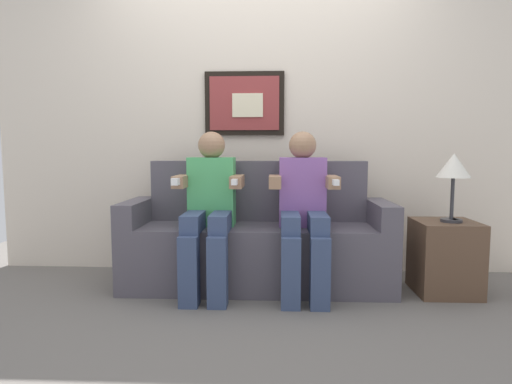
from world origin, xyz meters
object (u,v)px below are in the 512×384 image
Objects in this scene: side_table_right at (445,257)px; spare_remote_on_table at (453,220)px; table_lamp at (454,169)px; person_on_left at (209,205)px; person_on_right at (303,206)px; couch at (257,243)px.

side_table_right is 0.26m from spare_remote_on_table.
side_table_right is at bearing 121.69° from table_lamp.
person_on_right is at bearing 0.04° from person_on_left.
couch is 1.70× the size of person_on_left.
couch is at bearing 174.02° from table_lamp.
spare_remote_on_table is (0.02, 0.02, -0.35)m from table_lamp.
spare_remote_on_table is at bearing 1.63° from person_on_left.
table_lamp reaches higher than spare_remote_on_table.
spare_remote_on_table is at bearing 43.61° from table_lamp.
couch is at bearing 175.32° from side_table_right.
person_on_left is 8.54× the size of spare_remote_on_table.
person_on_right is 1.02m from spare_remote_on_table.
side_table_right is 0.61m from table_lamp.
table_lamp is at bearing 1.68° from person_on_right.
person_on_right is 1.03m from table_lamp.
couch is 14.53× the size of spare_remote_on_table.
couch is 3.78× the size of side_table_right.
spare_remote_on_table is (0.04, -0.01, 0.26)m from side_table_right.
side_table_right is 3.85× the size of spare_remote_on_table.
person_on_left is 0.64m from person_on_right.
person_on_right is 1.04m from side_table_right.
couch is 0.46m from person_on_right.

